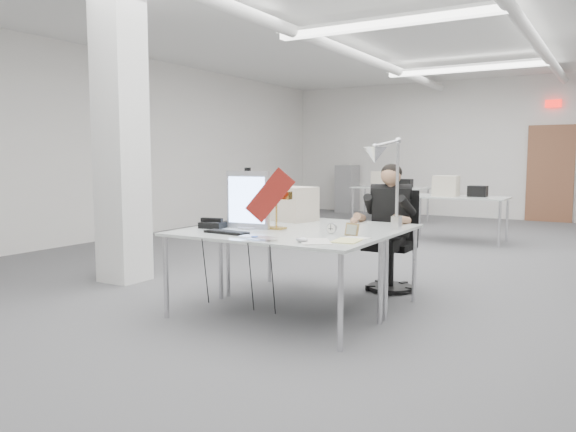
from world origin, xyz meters
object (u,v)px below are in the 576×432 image
at_px(desk_main, 271,236).
at_px(beige_monitor, 295,204).
at_px(monitor, 248,200).
at_px(seated_person, 390,206).
at_px(laptop, 255,239).
at_px(bankers_lamp, 276,208).
at_px(desk_phone, 214,225).
at_px(architect_lamp, 387,179).
at_px(office_chair, 391,237).

distance_m(desk_main, beige_monitor, 1.05).
distance_m(desk_main, monitor, 0.53).
height_order(desk_main, seated_person, seated_person).
height_order(desk_main, laptop, laptop).
height_order(bankers_lamp, desk_phone, bankers_lamp).
distance_m(seated_person, beige_monitor, 0.99).
distance_m(laptop, architect_lamp, 1.30).
height_order(laptop, desk_phone, desk_phone).
xyz_separation_m(seated_person, desk_phone, (-1.18, -1.44, -0.12)).
distance_m(office_chair, desk_phone, 1.91).
bearing_deg(bankers_lamp, beige_monitor, 98.27).
height_order(office_chair, bankers_lamp, office_chair).
bearing_deg(seated_person, beige_monitor, -163.37).
relative_size(office_chair, seated_person, 1.27).
height_order(laptop, beige_monitor, beige_monitor).
relative_size(monitor, architect_lamp, 0.57).
bearing_deg(beige_monitor, laptop, -58.86).
bearing_deg(seated_person, laptop, -119.96).
xyz_separation_m(bankers_lamp, desk_phone, (-0.55, -0.23, -0.16)).
relative_size(desk_main, laptop, 5.66).
distance_m(desk_main, laptop, 0.37).
bearing_deg(beige_monitor, bankers_lamp, -60.04).
height_order(beige_monitor, architect_lamp, architect_lamp).
bearing_deg(monitor, beige_monitor, 79.37).
relative_size(office_chair, monitor, 2.16).
xyz_separation_m(laptop, architect_lamp, (0.72, 0.98, 0.45)).
relative_size(desk_main, bankers_lamp, 4.80).
relative_size(seated_person, beige_monitor, 2.45).
xyz_separation_m(desk_main, desk_phone, (-0.69, 0.10, 0.04)).
distance_m(laptop, bankers_lamp, 0.74).
distance_m(desk_main, desk_phone, 0.70).
height_order(office_chair, desk_phone, office_chair).
bearing_deg(bankers_lamp, desk_phone, -164.98).
xyz_separation_m(desk_main, bankers_lamp, (-0.15, 0.32, 0.20)).
xyz_separation_m(seated_person, architect_lamp, (0.31, -0.92, 0.32)).
relative_size(laptop, desk_phone, 1.46).
xyz_separation_m(bankers_lamp, architect_lamp, (0.95, 0.30, 0.28)).
bearing_deg(bankers_lamp, desk_main, -73.05).
bearing_deg(laptop, beige_monitor, 110.51).
xyz_separation_m(monitor, desk_phone, (-0.30, -0.13, -0.24)).
bearing_deg(desk_main, monitor, 150.13).
distance_m(desk_main, office_chair, 1.67).
relative_size(office_chair, beige_monitor, 3.10).
xyz_separation_m(office_chair, seated_person, (0.00, -0.05, 0.33)).
xyz_separation_m(office_chair, laptop, (-0.42, -1.95, 0.20)).
bearing_deg(office_chair, laptop, -119.65).
bearing_deg(desk_phone, monitor, 13.61).
relative_size(desk_main, beige_monitor, 4.90).
distance_m(office_chair, bankers_lamp, 1.46).
xyz_separation_m(seated_person, bankers_lamp, (-0.64, -1.21, 0.04)).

